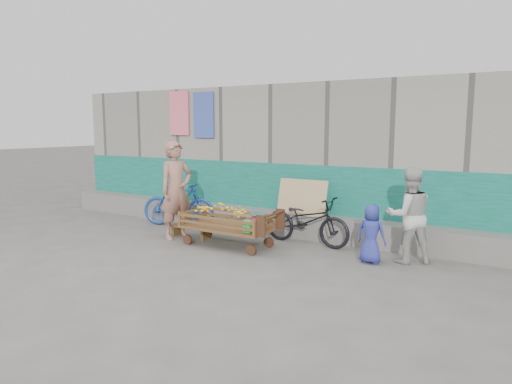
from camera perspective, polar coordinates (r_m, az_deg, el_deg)
The scene contains 9 objects.
ground at distance 7.22m, azimuth -4.22°, elevation -9.11°, with size 80.00×80.00×0.00m, color #585551.
building_wall at distance 10.48m, azimuth 8.65°, elevation 4.36°, with size 12.00×3.50×3.00m.
banana_cart at distance 8.24m, azimuth -3.76°, elevation -3.21°, with size 1.80×0.82×0.77m.
bench at distance 8.99m, azimuth -8.13°, elevation -4.62°, with size 0.91×0.27×0.23m.
vendor_man at distance 8.85m, azimuth -9.93°, elevation 0.23°, with size 0.69×0.45×1.88m, color #9E6B59.
woman at distance 7.57m, azimuth 18.58°, elevation -2.79°, with size 0.74×0.57×1.52m, color beige.
child at distance 7.43m, azimuth 14.20°, elevation -5.08°, with size 0.46×0.30×0.94m, color #2B3493.
bicycle_dark at distance 8.39m, azimuth 6.35°, elevation -3.56°, with size 0.59×1.69×0.89m, color black.
bicycle_blue at distance 10.02m, azimuth -9.64°, elevation -1.47°, with size 0.46×1.62×0.97m, color #1C4493.
Camera 1 is at (4.01, -5.61, 2.14)m, focal length 32.00 mm.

